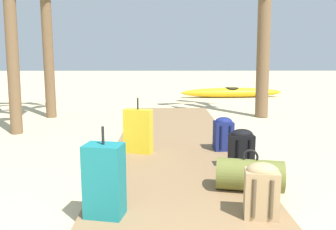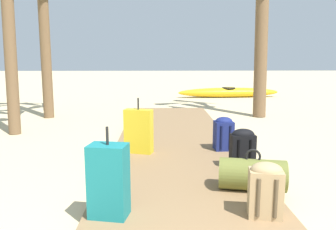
% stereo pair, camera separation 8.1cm
% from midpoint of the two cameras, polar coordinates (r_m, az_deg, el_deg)
% --- Properties ---
extents(ground_plane, '(60.00, 60.00, 0.00)m').
position_cam_midpoint_polar(ground_plane, '(4.32, 1.47, -10.12)').
color(ground_plane, '#D1BA8C').
extents(boardwalk, '(1.87, 8.58, 0.08)m').
position_cam_midpoint_polar(boardwalk, '(5.12, 0.96, -6.44)').
color(boardwalk, olive).
rests_on(boardwalk, ground).
extents(suitcase_yellow, '(0.43, 0.28, 0.80)m').
position_cam_midpoint_polar(suitcase_yellow, '(5.00, -5.33, -2.66)').
color(suitcase_yellow, gold).
rests_on(suitcase_yellow, boardwalk).
extents(suitcase_teal, '(0.36, 0.29, 0.80)m').
position_cam_midpoint_polar(suitcase_teal, '(3.09, -10.51, -10.60)').
color(suitcase_teal, '#197A7F').
rests_on(suitcase_teal, boardwalk).
extents(backpack_black, '(0.30, 0.21, 0.50)m').
position_cam_midpoint_polar(backpack_black, '(4.40, 11.66, -5.27)').
color(backpack_black, black).
rests_on(backpack_black, boardwalk).
extents(duffel_bag_olive, '(0.74, 0.47, 0.44)m').
position_cam_midpoint_polar(duffel_bag_olive, '(3.75, 13.09, -9.52)').
color(duffel_bag_olive, olive).
rests_on(duffel_bag_olive, boardwalk).
extents(backpack_navy, '(0.28, 0.28, 0.50)m').
position_cam_midpoint_polar(backpack_navy, '(5.21, 8.70, -2.87)').
color(backpack_navy, navy).
rests_on(backpack_navy, boardwalk).
extents(backpack_tan, '(0.31, 0.26, 0.49)m').
position_cam_midpoint_polar(backpack_tan, '(3.16, 15.04, -11.57)').
color(backpack_tan, tan).
rests_on(backpack_tan, boardwalk).
extents(kayak, '(3.65, 0.76, 0.35)m').
position_cam_midpoint_polar(kayak, '(12.55, 9.74, 3.69)').
color(kayak, gold).
rests_on(kayak, ground).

